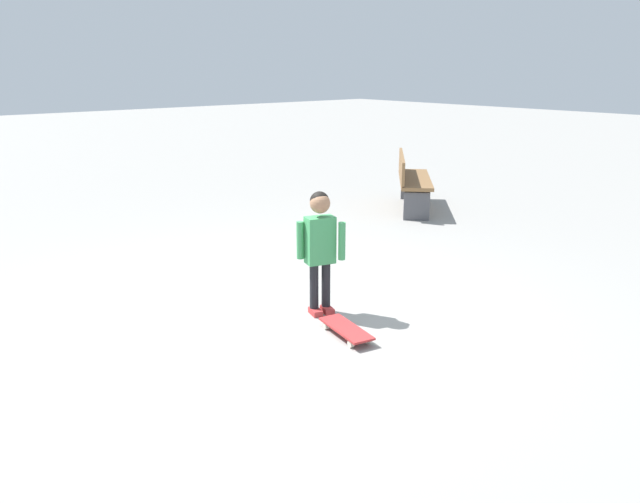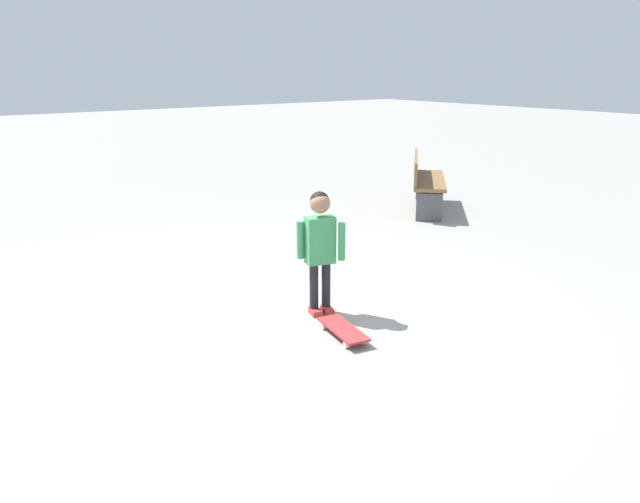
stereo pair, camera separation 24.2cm
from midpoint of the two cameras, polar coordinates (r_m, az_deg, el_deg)
name	(u,v)px [view 1 (the left image)]	position (r m, az deg, el deg)	size (l,w,h in m)	color
ground_plane	(277,309)	(5.42, -5.29, -5.32)	(50.00, 50.00, 0.00)	gray
child_person	(320,239)	(5.11, -1.35, 1.13)	(0.31, 0.31, 1.06)	black
skateboard	(346,329)	(4.85, 1.01, -7.25)	(0.58, 0.29, 0.07)	#B22D2D
street_bench	(411,180)	(9.15, 7.74, 6.56)	(1.43, 1.46, 0.80)	brown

